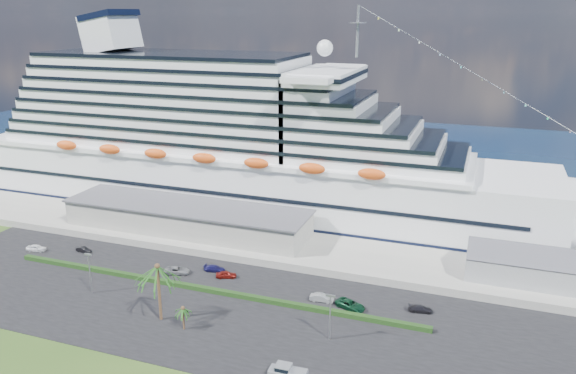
% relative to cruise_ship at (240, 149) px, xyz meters
% --- Properties ---
extents(ground, '(420.00, 420.00, 0.00)m').
position_rel_cruise_ship_xyz_m(ground, '(21.53, -64.00, -16.69)').
color(ground, '#284717').
rests_on(ground, ground).
extents(asphalt_lot, '(140.00, 38.00, 0.12)m').
position_rel_cruise_ship_xyz_m(asphalt_lot, '(21.53, -53.00, -16.63)').
color(asphalt_lot, black).
rests_on(asphalt_lot, ground).
extents(wharf, '(240.00, 20.00, 1.80)m').
position_rel_cruise_ship_xyz_m(wharf, '(21.53, -24.00, -15.79)').
color(wharf, gray).
rests_on(wharf, ground).
extents(water, '(420.00, 160.00, 0.02)m').
position_rel_cruise_ship_xyz_m(water, '(21.53, 66.00, -16.68)').
color(water, black).
rests_on(water, ground).
extents(cruise_ship, '(191.00, 38.00, 54.00)m').
position_rel_cruise_ship_xyz_m(cruise_ship, '(0.00, 0.00, 0.00)').
color(cruise_ship, silver).
rests_on(cruise_ship, ground).
extents(terminal_building, '(61.00, 15.00, 6.30)m').
position_rel_cruise_ship_xyz_m(terminal_building, '(-3.47, -24.00, -11.68)').
color(terminal_building, gray).
rests_on(terminal_building, wharf).
extents(port_shed, '(24.00, 12.31, 7.37)m').
position_rel_cruise_ship_xyz_m(port_shed, '(73.53, -24.00, -12.30)').
color(port_shed, gray).
rests_on(port_shed, wharf).
extents(hedge, '(88.00, 1.10, 0.90)m').
position_rel_cruise_ship_xyz_m(hedge, '(13.53, -48.00, -16.12)').
color(hedge, black).
rests_on(hedge, asphalt_lot).
extents(lamp_post_left, '(1.60, 0.35, 8.27)m').
position_rel_cruise_ship_xyz_m(lamp_post_left, '(-6.47, -56.00, -11.35)').
color(lamp_post_left, gray).
rests_on(lamp_post_left, asphalt_lot).
extents(lamp_post_right, '(1.60, 0.35, 8.27)m').
position_rel_cruise_ship_xyz_m(lamp_post_right, '(41.53, -56.00, -11.35)').
color(lamp_post_right, gray).
rests_on(lamp_post_right, asphalt_lot).
extents(palm_tall, '(8.82, 8.82, 11.13)m').
position_rel_cruise_ship_xyz_m(palm_tall, '(11.53, -60.00, -7.49)').
color(palm_tall, '#47301E').
rests_on(palm_tall, ground).
extents(palm_short, '(3.53, 3.53, 4.56)m').
position_rel_cruise_ship_xyz_m(palm_short, '(17.03, -61.50, -13.03)').
color(palm_short, '#47301E').
rests_on(palm_short, ground).
extents(parked_car_0, '(4.70, 2.67, 1.51)m').
position_rel_cruise_ship_xyz_m(parked_car_0, '(-31.45, -43.84, -15.82)').
color(parked_car_0, white).
rests_on(parked_car_0, asphalt_lot).
extents(parked_car_1, '(3.83, 1.72, 1.22)m').
position_rel_cruise_ship_xyz_m(parked_car_1, '(-20.87, -40.70, -15.96)').
color(parked_car_1, black).
rests_on(parked_car_1, asphalt_lot).
extents(parked_car_2, '(5.70, 3.72, 1.46)m').
position_rel_cruise_ship_xyz_m(parked_car_2, '(4.83, -43.08, -15.85)').
color(parked_car_2, gray).
rests_on(parked_car_2, asphalt_lot).
extents(parked_car_3, '(4.67, 2.23, 1.31)m').
position_rel_cruise_ship_xyz_m(parked_car_3, '(11.72, -39.44, -15.92)').
color(parked_car_3, '#18164F').
rests_on(parked_car_3, asphalt_lot).
extents(parked_car_4, '(4.54, 3.10, 1.43)m').
position_rel_cruise_ship_xyz_m(parked_car_4, '(15.33, -41.30, -15.86)').
color(parked_car_4, maroon).
rests_on(parked_car_4, asphalt_lot).
extents(parked_car_5, '(4.57, 1.89, 1.47)m').
position_rel_cruise_ship_xyz_m(parked_car_5, '(36.61, -44.08, -15.84)').
color(parked_car_5, '#95989C').
rests_on(parked_car_5, asphalt_lot).
extents(parked_car_6, '(6.25, 4.56, 1.58)m').
position_rel_cruise_ship_xyz_m(parked_car_6, '(42.39, -44.90, -15.79)').
color(parked_car_6, '#0E3821').
rests_on(parked_car_6, asphalt_lot).
extents(parked_car_7, '(4.56, 2.52, 1.25)m').
position_rel_cruise_ship_xyz_m(parked_car_7, '(54.68, -41.71, -15.95)').
color(parked_car_7, black).
rests_on(parked_car_7, asphalt_lot).
extents(pickup_truck, '(5.91, 2.36, 2.06)m').
position_rel_cruise_ship_xyz_m(pickup_truck, '(38.40, -68.12, -15.44)').
color(pickup_truck, black).
rests_on(pickup_truck, asphalt_lot).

